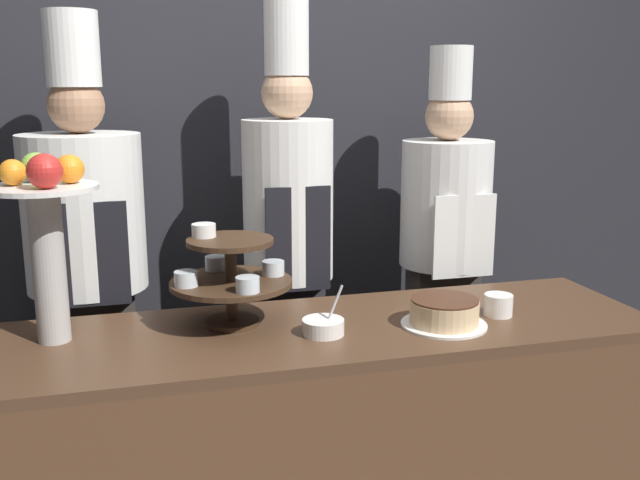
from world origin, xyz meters
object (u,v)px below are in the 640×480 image
serving_bowl_near (323,327)px  chef_center_right (444,244)px  cake_round (444,313)px  chef_left (87,259)px  cup_white (498,305)px  chef_center_left (288,235)px  tiered_stand (230,274)px  fruit_pedestal (46,223)px

serving_bowl_near → chef_center_right: 0.96m
cake_round → chef_left: chef_left is taller
cake_round → serving_bowl_near: 0.38m
cup_white → chef_left: (-1.28, 0.63, 0.08)m
cake_round → chef_center_right: chef_center_right is taller
chef_center_left → chef_center_right: chef_center_left is taller
tiered_stand → chef_center_left: 0.58m
chef_center_left → chef_left: bearing=-180.0°
cup_white → chef_left: size_ratio=0.05×
tiered_stand → chef_left: size_ratio=0.20×
chef_center_right → tiered_stand: bearing=-152.4°
cake_round → cup_white: (0.21, 0.05, -0.01)m
tiered_stand → cake_round: 0.67m
fruit_pedestal → chef_center_right: 1.56m
tiered_stand → chef_center_left: chef_center_left is taller
serving_bowl_near → chef_center_left: size_ratio=0.08×
tiered_stand → fruit_pedestal: 0.55m
cup_white → chef_center_right: bearing=80.5°
cup_white → chef_center_left: chef_center_left is taller
fruit_pedestal → chef_center_right: bearing=19.0°
tiered_stand → chef_center_right: bearing=27.6°
cake_round → cup_white: 0.22m
fruit_pedestal → chef_center_right: size_ratio=0.32×
fruit_pedestal → cup_white: (1.35, -0.13, -0.31)m
fruit_pedestal → cake_round: 1.20m
chef_center_left → chef_center_right: bearing=0.0°
cake_round → chef_center_right: bearing=65.1°
chef_left → chef_center_left: 0.74m
tiered_stand → cake_round: bearing=-16.4°
chef_left → chef_center_left: size_ratio=0.96×
tiered_stand → chef_center_right: size_ratio=0.22×
cup_white → chef_left: 1.43m
chef_center_left → cup_white: bearing=-49.4°
serving_bowl_near → chef_left: size_ratio=0.08×
tiered_stand → cup_white: bearing=-9.4°
chef_center_right → fruit_pedestal: bearing=-161.0°
cup_white → serving_bowl_near: (-0.59, -0.02, -0.01)m
chef_left → fruit_pedestal: bearing=-98.3°
cup_white → chef_left: chef_left is taller
cake_round → chef_center_left: size_ratio=0.14×
cake_round → chef_center_left: 0.77m
chef_left → cup_white: bearing=-26.4°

